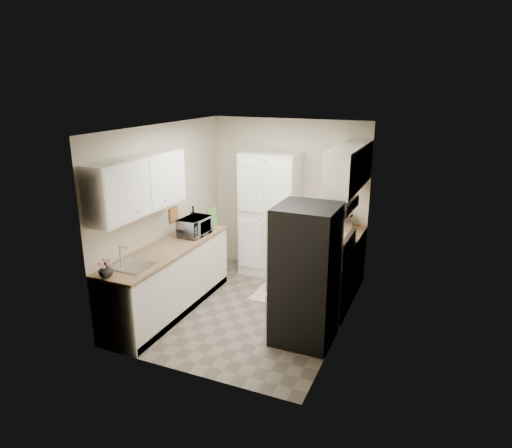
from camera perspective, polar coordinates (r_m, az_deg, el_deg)
name	(u,v)px	position (r m, az deg, el deg)	size (l,w,h in m)	color
ground	(248,309)	(6.49, -0.99, -10.58)	(3.20, 3.20, 0.00)	#665B4C
room_shell	(246,196)	(5.90, -1.28, 3.50)	(2.64, 3.24, 2.52)	beige
pantry_cabinet	(270,215)	(7.31, 1.77, 1.15)	(0.90, 0.55, 2.00)	silver
base_cabinet_left	(169,280)	(6.40, -10.79, -6.93)	(0.60, 2.30, 0.88)	silver
countertop_left	(167,249)	(6.23, -11.03, -3.06)	(0.63, 2.33, 0.04)	#846647
base_cabinet_right	(340,261)	(7.05, 10.40, -4.57)	(0.60, 0.80, 0.88)	silver
countertop_right	(341,232)	(6.90, 10.60, -1.02)	(0.63, 0.83, 0.04)	#846647
electric_range	(325,278)	(6.32, 8.60, -6.75)	(0.71, 0.78, 1.13)	#B7B7BC
refrigerator	(306,275)	(5.48, 6.23, -6.32)	(0.70, 0.72, 1.70)	#B7B7BC
microwave	(195,226)	(6.61, -7.65, -0.30)	(0.47, 0.32, 0.26)	silver
wine_bottle	(193,219)	(6.87, -7.83, 0.65)	(0.08, 0.08, 0.33)	black
flower_vase	(106,270)	(5.45, -18.26, -5.46)	(0.17, 0.17, 0.17)	white
cutting_board	(213,217)	(7.05, -5.45, 0.92)	(0.02, 0.22, 0.27)	#4E9039
toaster_oven	(343,221)	(7.00, 10.81, 0.33)	(0.29, 0.37, 0.21)	silver
fruit_basket	(345,211)	(6.95, 11.09, 1.58)	(0.27, 0.27, 0.12)	orange
kitchen_mat	(270,292)	(6.95, 1.82, -8.54)	(0.43, 0.69, 0.01)	beige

